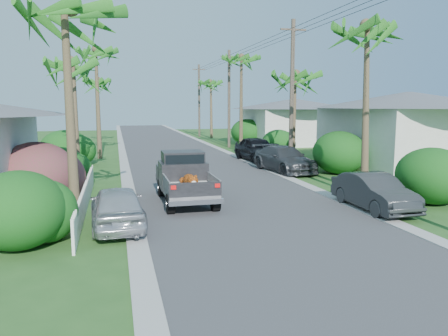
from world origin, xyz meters
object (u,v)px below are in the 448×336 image
object	(u,v)px
palm_r_c	(241,58)
utility_pole_b	(292,95)
house_right_near	(407,133)
utility_pole_d	(199,100)
parked_car_ln	(117,207)
palm_l_a	(65,9)
palm_r_b	(295,74)
palm_r_d	(211,82)
parked_car_rf	(257,149)
palm_l_c	(96,50)
palm_r_a	(370,27)
house_right_far	(294,123)
parked_car_rm	(284,159)
utility_pole_c	(229,98)
pickup_truck	(184,177)
parked_car_rn	(374,192)
palm_l_d	(96,80)

from	to	relation	value
palm_r_c	utility_pole_b	bearing A→B (deg)	-92.64
house_right_near	utility_pole_d	bearing A→B (deg)	103.43
parked_car_ln	palm_l_a	xyz separation A→B (m)	(-1.37, 0.57, 6.23)
palm_l_a	palm_r_b	bearing A→B (deg)	43.15
utility_pole_b	palm_r_d	bearing A→B (deg)	88.09
palm_r_b	utility_pole_b	xyz separation A→B (m)	(-1.00, -2.00, -1.35)
parked_car_rf	house_right_near	size ratio (longest dim) A/B	0.56
parked_car_rf	parked_car_ln	size ratio (longest dim) A/B	1.22
palm_l_c	palm_r_a	distance (m)	20.19
parked_car_rf	palm_r_c	world-z (taller)	palm_r_c
parked_car_rf	utility_pole_b	size ratio (longest dim) A/B	0.56
parked_car_ln	utility_pole_b	size ratio (longest dim) A/B	0.46
palm_l_c	utility_pole_b	bearing A→B (deg)	-37.81
palm_r_a	palm_l_a	bearing A→B (deg)	-166.50
palm_r_c	house_right_far	size ratio (longest dim) A/B	1.04
parked_car_rm	utility_pole_b	distance (m)	3.92
parked_car_ln	palm_r_b	bearing A→B (deg)	-135.38
palm_r_b	house_right_near	bearing A→B (deg)	-25.11
palm_r_a	parked_car_rf	bearing A→B (deg)	96.33
palm_l_a	utility_pole_b	bearing A→B (deg)	40.28
utility_pole_c	palm_r_b	bearing A→B (deg)	-85.60
parked_car_rm	palm_r_b	distance (m)	5.97
pickup_truck	utility_pole_c	bearing A→B (deg)	70.71
parked_car_rf	parked_car_ln	xyz separation A→B (m)	(-9.83, -15.29, -0.15)
parked_car_rn	palm_r_a	bearing A→B (deg)	64.70
utility_pole_b	palm_r_b	bearing A→B (deg)	63.43
parked_car_rm	parked_car_ln	bearing A→B (deg)	-142.20
pickup_truck	house_right_far	world-z (taller)	house_right_far
house_right_far	palm_r_c	bearing A→B (deg)	-149.53
pickup_truck	palm_l_c	world-z (taller)	palm_l_c
parked_car_rm	utility_pole_b	bearing A→B (deg)	30.76
parked_car_rf	palm_l_d	bearing A→B (deg)	120.71
parked_car_rf	utility_pole_d	distance (m)	25.56
parked_car_rf	utility_pole_c	xyz separation A→B (m)	(0.60, 10.27, 3.74)
palm_l_d	utility_pole_c	distance (m)	13.63
palm_l_a	utility_pole_c	world-z (taller)	utility_pole_c
palm_l_a	house_right_far	distance (m)	33.48
pickup_truck	palm_r_a	xyz separation A→B (m)	(8.38, -0.06, 6.41)
utility_pole_d	palm_r_a	bearing A→B (deg)	-88.92
palm_l_a	palm_r_a	distance (m)	12.86
palm_l_d	utility_pole_c	xyz separation A→B (m)	(12.10, -6.00, -1.84)
parked_car_rm	palm_l_d	distance (m)	25.02
pickup_truck	house_right_far	xyz separation A→B (m)	(15.08, 23.94, 1.11)
parked_car_rm	utility_pole_b	xyz separation A→B (m)	(0.60, 0.48, 3.84)
parked_car_rf	palm_l_c	size ratio (longest dim) A/B	0.55
parked_car_rm	utility_pole_d	bearing A→B (deg)	80.94
parked_car_rn	palm_l_d	distance (m)	33.81
parked_car_rm	parked_car_rf	xyz separation A→B (m)	(0.00, 5.21, 0.10)
palm_r_d	palm_l_c	bearing A→B (deg)	-124.78
palm_l_c	palm_r_a	bearing A→B (deg)	-52.45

